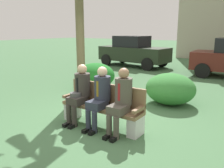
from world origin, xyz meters
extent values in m
plane|color=#456E46|center=(0.00, 0.00, 0.00)|extent=(80.00, 80.00, 0.00)
cube|color=brown|center=(0.19, -0.13, 0.42)|extent=(1.87, 0.44, 0.07)
cube|color=brown|center=(0.19, 0.06, 0.68)|extent=(1.87, 0.06, 0.45)
cube|color=brown|center=(-0.71, -0.13, 0.55)|extent=(0.08, 0.44, 0.06)
cube|color=brown|center=(1.08, -0.13, 0.55)|extent=(0.08, 0.44, 0.06)
cube|color=silver|center=(-0.65, -0.13, 0.19)|extent=(0.20, 0.37, 0.38)
cube|color=silver|center=(1.02, -0.13, 0.19)|extent=(0.20, 0.37, 0.38)
cube|color=#38332D|center=(-0.34, -0.30, 0.53)|extent=(0.32, 0.38, 0.16)
cylinder|color=#38332D|center=(-0.42, -0.49, 0.23)|extent=(0.11, 0.11, 0.45)
cylinder|color=#38332D|center=(-0.26, -0.49, 0.23)|extent=(0.11, 0.11, 0.45)
cube|color=black|center=(-0.42, -0.55, 0.04)|extent=(0.09, 0.22, 0.07)
cube|color=black|center=(-0.26, -0.55, 0.04)|extent=(0.09, 0.22, 0.07)
cylinder|color=#38332D|center=(-0.34, -0.11, 0.84)|extent=(0.34, 0.34, 0.51)
cube|color=black|center=(-0.34, -0.28, 0.86)|extent=(0.05, 0.01, 0.33)
sphere|color=tan|center=(-0.34, -0.11, 1.19)|extent=(0.21, 0.21, 0.21)
cylinder|color=#4A4A4A|center=(-0.36, -0.32, 0.66)|extent=(0.24, 0.24, 0.09)
cube|color=#2D3342|center=(0.21, -0.30, 0.53)|extent=(0.32, 0.38, 0.16)
cylinder|color=#2D3342|center=(0.13, -0.49, 0.23)|extent=(0.11, 0.11, 0.45)
cylinder|color=#2D3342|center=(0.29, -0.49, 0.23)|extent=(0.11, 0.11, 0.45)
cube|color=black|center=(0.13, -0.55, 0.04)|extent=(0.09, 0.22, 0.07)
cube|color=black|center=(0.29, -0.55, 0.04)|extent=(0.09, 0.22, 0.07)
cylinder|color=#2D3342|center=(0.21, -0.11, 0.83)|extent=(0.34, 0.34, 0.51)
cube|color=olive|center=(0.21, -0.28, 0.85)|extent=(0.05, 0.01, 0.32)
sphere|color=beige|center=(0.21, -0.11, 1.18)|extent=(0.21, 0.21, 0.21)
cube|color=#4C473D|center=(0.72, -0.30, 0.53)|extent=(0.32, 0.38, 0.16)
cylinder|color=#4C473D|center=(0.64, -0.49, 0.23)|extent=(0.11, 0.11, 0.45)
cylinder|color=#4C473D|center=(0.80, -0.49, 0.23)|extent=(0.11, 0.11, 0.45)
cube|color=black|center=(0.64, -0.55, 0.04)|extent=(0.09, 0.22, 0.07)
cube|color=black|center=(0.80, -0.55, 0.04)|extent=(0.09, 0.22, 0.07)
cylinder|color=#4C473D|center=(0.72, -0.11, 0.84)|extent=(0.34, 0.34, 0.53)
cube|color=maroon|center=(0.72, -0.28, 0.86)|extent=(0.05, 0.01, 0.34)
sphere|color=#9E7556|center=(0.72, -0.11, 1.20)|extent=(0.21, 0.21, 0.21)
cylinder|color=brown|center=(-1.74, 1.41, 2.00)|extent=(0.25, 0.25, 3.99)
ellipsoid|color=#357D35|center=(0.81, 2.20, 0.43)|extent=(1.38, 1.26, 0.86)
ellipsoid|color=#217727|center=(-2.11, 2.58, 0.43)|extent=(1.39, 1.27, 0.87)
cube|color=#232D1E|center=(-3.44, 7.67, 0.70)|extent=(4.02, 1.90, 0.76)
cube|color=black|center=(-3.59, 7.68, 1.38)|extent=(1.81, 1.50, 0.60)
cylinder|color=black|center=(-2.01, 8.32, 0.32)|extent=(0.65, 0.20, 0.64)
cylinder|color=black|center=(-2.15, 6.77, 0.32)|extent=(0.65, 0.20, 0.64)
cylinder|color=black|center=(-4.73, 8.56, 0.32)|extent=(0.65, 0.20, 0.64)
cylinder|color=black|center=(-4.87, 7.01, 0.32)|extent=(0.65, 0.20, 0.64)
cylinder|color=black|center=(0.53, 7.96, 0.32)|extent=(0.65, 0.17, 0.64)
cylinder|color=black|center=(0.61, 6.40, 0.32)|extent=(0.65, 0.17, 0.64)
camera|label=1|loc=(3.09, -3.95, 2.03)|focal=38.14mm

